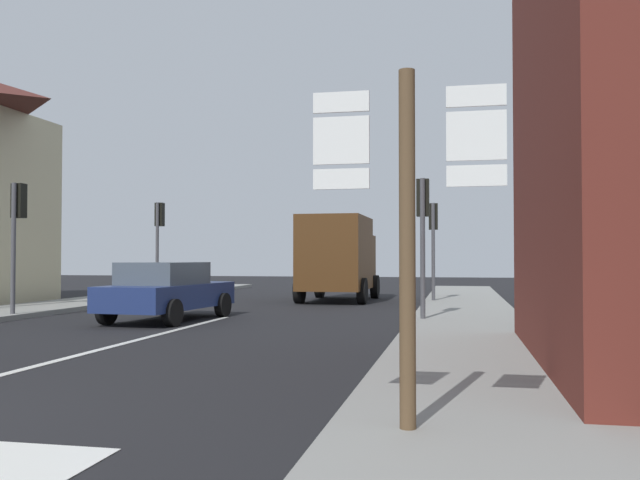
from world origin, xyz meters
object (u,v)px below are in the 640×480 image
Objects in this scene: delivery_truck at (338,256)px; route_sign_post at (407,220)px; sedan_far at (167,290)px; traffic_light_near_right at (423,216)px; traffic_light_far_left at (159,228)px; traffic_light_near_left at (17,218)px; traffic_light_far_right at (433,229)px.

delivery_truck is 18.86m from route_sign_post.
delivery_truck is at bearing 101.82° from route_sign_post.
sedan_far is 1.25× the size of traffic_light_near_right.
sedan_far is 8.92m from delivery_truck.
delivery_truck is at bearing 1.43° from traffic_light_far_left.
traffic_light_near_right is at bearing 4.18° from traffic_light_near_left.
traffic_light_near_right reaches higher than delivery_truck.
traffic_light_near_left is (-0.00, -8.49, -0.13)m from traffic_light_far_left.
traffic_light_far_right is (-0.40, 17.56, 0.64)m from route_sign_post.
traffic_light_near_left reaches higher than traffic_light_far_right.
route_sign_post is at bearing -78.18° from delivery_truck.
sedan_far is 4.48m from traffic_light_near_left.
traffic_light_far_right is 0.99× the size of traffic_light_near_right.
traffic_light_far_left is 8.49m from traffic_light_near_left.
delivery_truck is 11.15m from traffic_light_near_left.
route_sign_post is 10.58m from traffic_light_near_right.
route_sign_post reaches higher than delivery_truck.
traffic_light_far_right reaches higher than delivery_truck.
route_sign_post is at bearing -59.37° from traffic_light_far_left.
traffic_light_near_left is (-4.07, -0.27, 1.85)m from sedan_far.
traffic_light_near_right is (0.00, -7.00, 0.03)m from traffic_light_far_right.
traffic_light_near_left is (-10.83, 9.80, 0.70)m from route_sign_post.
route_sign_post is 17.57m from traffic_light_far_right.
traffic_light_near_left is (-10.43, -7.76, 0.06)m from traffic_light_far_right.
sedan_far is at bearing -63.65° from traffic_light_far_left.
sedan_far is 1.26× the size of traffic_light_far_right.
route_sign_post is 0.87× the size of traffic_light_far_left.
traffic_light_far_left reaches higher than traffic_light_near_left.
traffic_light_far_left is 1.06× the size of traffic_light_near_right.
delivery_truck is 1.44× the size of traffic_light_near_right.
traffic_light_near_left is at bearing -128.80° from delivery_truck.
traffic_light_near_right is at bearing 4.38° from sedan_far.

